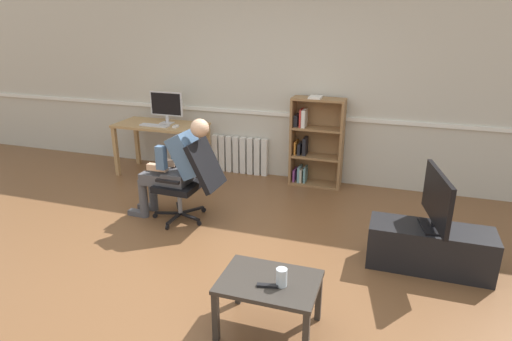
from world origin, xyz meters
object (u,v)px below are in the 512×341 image
(tv_stand, at_px, (429,248))
(person_seated, at_px, (176,166))
(spare_remote, at_px, (267,286))
(coffee_table, at_px, (269,287))
(computer_desk, at_px, (161,131))
(office_chair, at_px, (191,178))
(radiator, at_px, (240,155))
(computer_mouse, at_px, (176,126))
(keyboard, at_px, (155,125))
(imac_monitor, at_px, (166,105))
(drinking_glass, at_px, (282,277))
(tv_screen, at_px, (437,200))
(bookshelf, at_px, (314,142))

(tv_stand, bearing_deg, person_seated, 175.58)
(tv_stand, distance_m, spare_remote, 1.80)
(coffee_table, bearing_deg, computer_desk, 131.61)
(office_chair, bearing_deg, computer_desk, -137.97)
(radiator, bearing_deg, computer_mouse, -145.88)
(keyboard, xyz_separation_m, coffee_table, (2.48, -2.64, -0.40))
(computer_desk, xyz_separation_m, imac_monitor, (0.07, 0.08, 0.37))
(imac_monitor, height_order, coffee_table, imac_monitor)
(keyboard, xyz_separation_m, radiator, (1.07, 0.53, -0.49))
(tv_stand, xyz_separation_m, drinking_glass, (-1.06, -1.31, 0.29))
(tv_screen, height_order, spare_remote, tv_screen)
(computer_desk, height_order, spare_remote, computer_desk)
(keyboard, distance_m, spare_remote, 3.70)
(office_chair, relative_size, drinking_glass, 7.19)
(office_chair, bearing_deg, tv_stand, 86.80)
(tv_stand, relative_size, drinking_glass, 8.20)
(computer_desk, height_order, tv_stand, computer_desk)
(radiator, distance_m, tv_stand, 3.19)
(imac_monitor, relative_size, computer_mouse, 5.01)
(computer_mouse, distance_m, coffee_table, 3.45)
(spare_remote, bearing_deg, keyboard, -148.93)
(keyboard, xyz_separation_m, bookshelf, (2.19, 0.44, -0.17))
(imac_monitor, xyz_separation_m, radiator, (0.99, 0.31, -0.74))
(tv_stand, bearing_deg, radiator, 143.70)
(person_seated, xyz_separation_m, tv_screen, (2.70, -0.21, 0.04))
(computer_mouse, distance_m, bookshelf, 1.93)
(tv_stand, height_order, spare_remote, spare_remote)
(coffee_table, bearing_deg, person_seated, 135.94)
(tv_stand, relative_size, spare_remote, 7.31)
(keyboard, bearing_deg, bookshelf, 11.25)
(keyboard, height_order, tv_screen, tv_screen)
(computer_desk, relative_size, office_chair, 1.35)
(keyboard, bearing_deg, tv_stand, -20.45)
(bookshelf, bearing_deg, imac_monitor, -174.08)
(computer_mouse, bearing_deg, tv_screen, -22.52)
(drinking_glass, bearing_deg, bookshelf, 97.16)
(bookshelf, height_order, coffee_table, bookshelf)
(computer_mouse, height_order, radiator, computer_mouse)
(office_chair, relative_size, tv_screen, 1.25)
(keyboard, relative_size, drinking_glass, 3.18)
(coffee_table, height_order, drinking_glass, drinking_glass)
(bookshelf, distance_m, office_chair, 1.92)
(keyboard, height_order, office_chair, office_chair)
(drinking_glass, distance_m, spare_remote, 0.12)
(tv_screen, bearing_deg, radiator, 42.37)
(computer_desk, relative_size, radiator, 1.51)
(computer_mouse, bearing_deg, spare_remote, -51.59)
(keyboard, bearing_deg, person_seated, -50.63)
(imac_monitor, height_order, computer_mouse, imac_monitor)
(imac_monitor, bearing_deg, computer_mouse, -39.55)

